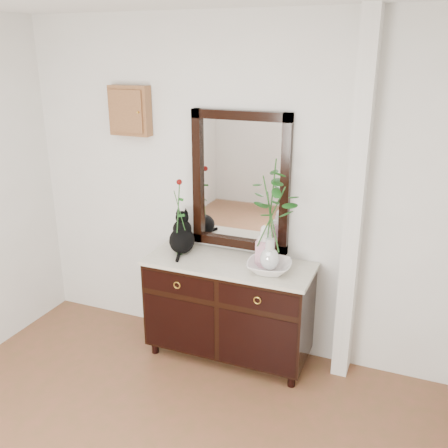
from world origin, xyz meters
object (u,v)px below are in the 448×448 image
at_px(sideboard, 229,305).
at_px(cat, 182,232).
at_px(lotus_bowl, 269,267).
at_px(ginger_jar, 265,245).

relative_size(sideboard, cat, 3.94).
height_order(sideboard, lotus_bowl, lotus_bowl).
relative_size(cat, ginger_jar, 0.98).
xyz_separation_m(lotus_bowl, ginger_jar, (-0.06, 0.09, 0.13)).
distance_m(cat, ginger_jar, 0.72).
bearing_deg(lotus_bowl, sideboard, 171.72).
bearing_deg(ginger_jar, cat, 178.63).
distance_m(sideboard, ginger_jar, 0.62).
height_order(sideboard, ginger_jar, ginger_jar).
distance_m(cat, lotus_bowl, 0.80).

